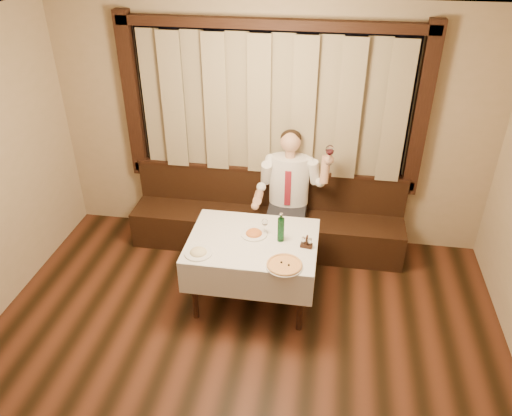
% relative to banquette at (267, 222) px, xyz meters
% --- Properties ---
extents(room, '(5.01, 6.01, 2.81)m').
position_rel_banquette_xyz_m(room, '(-0.00, -1.75, 1.19)').
color(room, black).
rests_on(room, ground).
extents(banquette, '(3.20, 0.61, 0.94)m').
position_rel_banquette_xyz_m(banquette, '(0.00, 0.00, 0.00)').
color(banquette, black).
rests_on(banquette, ground).
extents(dining_table, '(1.27, 0.97, 0.76)m').
position_rel_banquette_xyz_m(dining_table, '(0.00, -1.02, 0.34)').
color(dining_table, black).
rests_on(dining_table, ground).
extents(pizza, '(0.35, 0.35, 0.04)m').
position_rel_banquette_xyz_m(pizza, '(0.36, -1.40, 0.46)').
color(pizza, white).
rests_on(pizza, dining_table).
extents(pasta_red, '(0.27, 0.27, 0.09)m').
position_rel_banquette_xyz_m(pasta_red, '(-0.00, -0.94, 0.48)').
color(pasta_red, white).
rests_on(pasta_red, dining_table).
extents(pasta_cream, '(0.26, 0.26, 0.09)m').
position_rel_banquette_xyz_m(pasta_cream, '(-0.47, -1.34, 0.48)').
color(pasta_cream, white).
rests_on(pasta_cream, dining_table).
extents(green_bottle, '(0.07, 0.07, 0.31)m').
position_rel_banquette_xyz_m(green_bottle, '(0.27, -0.99, 0.58)').
color(green_bottle, '#0E431C').
rests_on(green_bottle, dining_table).
extents(table_wine_glass, '(0.06, 0.06, 0.17)m').
position_rel_banquette_xyz_m(table_wine_glass, '(0.10, -0.90, 0.57)').
color(table_wine_glass, white).
rests_on(table_wine_glass, dining_table).
extents(cruet_caddy, '(0.12, 0.07, 0.12)m').
position_rel_banquette_xyz_m(cruet_caddy, '(0.53, -1.07, 0.49)').
color(cruet_caddy, black).
rests_on(cruet_caddy, dining_table).
extents(seated_man, '(0.84, 0.63, 1.50)m').
position_rel_banquette_xyz_m(seated_man, '(0.26, -0.09, 0.55)').
color(seated_man, black).
rests_on(seated_man, ground).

